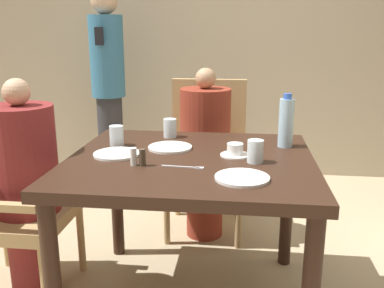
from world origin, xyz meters
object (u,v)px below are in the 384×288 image
object	(u,v)px
plate_main_right	(117,154)
glass_tall_mid	(255,151)
diner_in_far_chair	(205,152)
glass_tall_far	(117,136)
diner_in_left_chair	(27,189)
plate_dessert_center	(242,178)
plate_main_left	(170,147)
chair_far_side	(207,151)
glass_tall_near	(170,128)
water_bottle	(286,122)
standing_host	(108,83)
teacup_with_saucer	(235,151)

from	to	relation	value
plate_main_right	glass_tall_mid	world-z (taller)	glass_tall_mid
diner_in_far_chair	glass_tall_far	xyz separation A→B (m)	(-0.40, -0.60, 0.25)
diner_in_left_chair	glass_tall_far	world-z (taller)	diner_in_left_chair
diner_in_left_chair	plate_dessert_center	bearing A→B (deg)	-14.53
glass_tall_mid	glass_tall_far	size ratio (longest dim) A/B	1.00
plate_main_left	chair_far_side	bearing A→B (deg)	81.23
chair_far_side	glass_tall_near	size ratio (longest dim) A/B	9.91
plate_main_right	glass_tall_far	distance (m)	0.18
chair_far_side	glass_tall_mid	distance (m)	1.04
water_bottle	standing_host	bearing A→B (deg)	133.91
plate_dessert_center	glass_tall_near	distance (m)	0.76
standing_host	diner_in_far_chair	bearing A→B (deg)	-44.44
plate_main_left	teacup_with_saucer	world-z (taller)	teacup_with_saucer
teacup_with_saucer	plate_main_left	bearing A→B (deg)	164.29
chair_far_side	diner_in_far_chair	bearing A→B (deg)	-90.00
water_bottle	glass_tall_near	xyz separation A→B (m)	(-0.61, 0.13, -0.07)
diner_in_far_chair	glass_tall_mid	distance (m)	0.89
standing_host	glass_tall_far	bearing A→B (deg)	-71.11
diner_in_left_chair	chair_far_side	world-z (taller)	diner_in_left_chair
diner_in_left_chair	water_bottle	distance (m)	1.33
standing_host	teacup_with_saucer	distance (m)	1.95
plate_main_right	standing_host	bearing A→B (deg)	108.61
glass_tall_near	glass_tall_far	size ratio (longest dim) A/B	1.00
diner_in_left_chair	plate_main_right	world-z (taller)	diner_in_left_chair
diner_in_far_chair	plate_main_right	bearing A→B (deg)	-114.41
standing_host	plate_main_right	world-z (taller)	standing_host
water_bottle	glass_tall_far	distance (m)	0.85
glass_tall_mid	teacup_with_saucer	bearing A→B (deg)	135.15
diner_in_far_chair	glass_tall_near	bearing A→B (deg)	-112.03
water_bottle	glass_tall_near	size ratio (longest dim) A/B	2.63
diner_in_left_chair	water_bottle	bearing A→B (deg)	10.88
diner_in_left_chair	plate_dessert_center	size ratio (longest dim) A/B	5.16
standing_host	diner_in_left_chair	bearing A→B (deg)	-86.94
diner_in_far_chair	glass_tall_mid	world-z (taller)	diner_in_far_chair
water_bottle	glass_tall_near	world-z (taller)	water_bottle
diner_in_far_chair	plate_dessert_center	world-z (taller)	diner_in_far_chair
plate_main_right	teacup_with_saucer	bearing A→B (deg)	5.51
chair_far_side	plate_main_right	distance (m)	1.01
diner_in_far_chair	glass_tall_far	distance (m)	0.76
water_bottle	glass_tall_near	distance (m)	0.62
plate_main_right	glass_tall_far	xyz separation A→B (m)	(-0.05, 0.17, 0.04)
plate_main_left	plate_main_right	world-z (taller)	same
diner_in_far_chair	glass_tall_mid	size ratio (longest dim) A/B	10.91
plate_main_right	glass_tall_mid	bearing A→B (deg)	-3.29
diner_in_left_chair	plate_dessert_center	distance (m)	1.11
teacup_with_saucer	chair_far_side	bearing A→B (deg)	103.12
teacup_with_saucer	water_bottle	distance (m)	0.33
diner_in_left_chair	plate_main_left	xyz separation A→B (m)	(0.70, 0.14, 0.20)
plate_main_left	plate_dessert_center	world-z (taller)	same
standing_host	glass_tall_far	xyz separation A→B (m)	(0.51, -1.49, -0.08)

